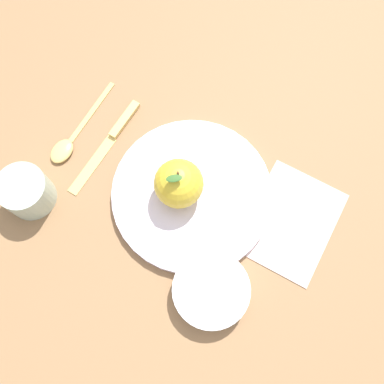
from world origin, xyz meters
name	(u,v)px	position (x,y,z in m)	size (l,w,h in m)	color
ground_plane	(179,178)	(0.00, 0.00, 0.00)	(2.40, 2.40, 0.00)	olive
dinner_plate	(192,194)	(0.01, 0.04, 0.01)	(0.27, 0.27, 0.02)	silver
apple	(179,184)	(0.02, 0.02, 0.06)	(0.08, 0.08, 0.09)	gold
side_bowl	(211,290)	(0.13, 0.15, 0.02)	(0.12, 0.12, 0.03)	white
cup	(26,191)	(0.16, -0.19, 0.04)	(0.08, 0.08, 0.06)	#B2C6B2
knife	(111,138)	(0.00, -0.14, 0.00)	(0.20, 0.02, 0.01)	#D8B766
spoon	(69,142)	(0.05, -0.20, 0.01)	(0.18, 0.04, 0.01)	#D8B766
linen_napkin	(291,221)	(-0.04, 0.20, 0.00)	(0.13, 0.18, 0.00)	beige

